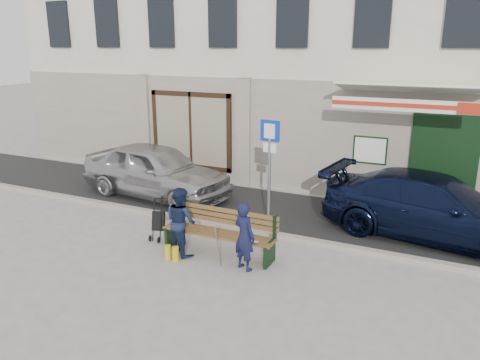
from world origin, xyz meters
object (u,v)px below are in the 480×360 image
Objects in this scene: bench at (217,233)px; stroller at (158,222)px; car_navy at (434,207)px; parking_sign at (269,158)px; car_silver at (156,170)px; man at (244,236)px; woman at (181,221)px.

stroller is (-1.50, 0.10, -0.05)m from bench.
car_navy reaches higher than bench.
stroller is (-1.97, -1.56, -1.30)m from parking_sign.
car_navy is 3.77m from parking_sign.
parking_sign is at bearing 74.29° from bench.
car_navy is 6.06m from stroller.
car_silver is at bearing 174.06° from parking_sign.
man is (4.11, -2.98, -0.09)m from car_silver.
car_navy is at bearing 26.25° from parking_sign.
car_navy is 4.45m from man.
stroller is (-0.85, 0.40, -0.30)m from woman.
bench is at bearing -97.55° from parking_sign.
woman is at bearing 131.61° from car_navy.
car_silver is 4.85× the size of stroller.
parking_sign is 1.81× the size of woman.
man is at bearing -157.90° from woman.
woman is at bearing 17.84° from man.
woman is at bearing -155.05° from bench.
car_navy is at bearing 35.35° from bench.
car_silver is 5.08m from man.
bench is (-0.46, -1.65, -1.24)m from parking_sign.
car_navy is at bearing 8.02° from stroller.
man is at bearing -72.61° from parking_sign.
car_silver is 1.74× the size of parking_sign.
parking_sign is at bearing 115.70° from car_navy.
parking_sign is 2.46m from woman.
car_navy is 1.90× the size of parking_sign.
parking_sign is 2.82m from stroller.
man is at bearing -119.09° from car_silver.
man is at bearing -30.10° from stroller.
car_navy is at bearing -113.69° from man.
car_silver is 3.33× the size of man.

